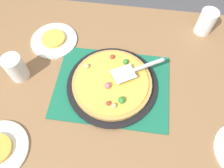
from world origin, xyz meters
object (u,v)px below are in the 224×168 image
pizza_server (134,70)px  pizza (112,82)px  plate_far_right (54,40)px  cup_far (206,22)px  pizza_pan (112,85)px  cup_near (16,67)px  served_slice_right (53,39)px

pizza_server → pizza: bearing=-149.2°
plate_far_right → pizza_server: (0.40, -0.16, 0.06)m
pizza → plate_far_right: 0.38m
pizza → cup_far: (0.40, 0.37, 0.03)m
pizza_pan → cup_far: 0.55m
cup_near → pizza_server: 0.49m
pizza → cup_near: bearing=179.6°
pizza_pan → pizza_server: (0.08, 0.05, 0.06)m
plate_far_right → served_slice_right: served_slice_right is taller
pizza_pan → cup_far: size_ratio=3.17×
plate_far_right → cup_near: bearing=-114.3°
cup_near → cup_far: (0.80, 0.37, 0.00)m
cup_near → pizza: bearing=-0.4°
cup_far → pizza_pan: bearing=-136.9°
served_slice_right → cup_far: bearing=13.1°
plate_far_right → served_slice_right: size_ratio=2.00×
pizza_pan → served_slice_right: served_slice_right is taller
pizza → served_slice_right: bearing=146.1°
served_slice_right → cup_near: cup_near is taller
plate_far_right → cup_far: 0.73m
served_slice_right → plate_far_right: bearing=0.0°
served_slice_right → cup_near: (-0.09, -0.21, 0.04)m
pizza_pan → plate_far_right: 0.37m
plate_far_right → cup_far: (0.71, 0.16, 0.06)m
plate_far_right → cup_far: cup_far is taller
cup_far → cup_near: bearing=-155.2°
pizza_pan → plate_far_right: bearing=146.1°
plate_far_right → served_slice_right: 0.01m
pizza_pan → served_slice_right: size_ratio=3.45×
served_slice_right → pizza_server: size_ratio=0.50×
pizza → cup_near: size_ratio=2.75×
pizza → cup_far: cup_far is taller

